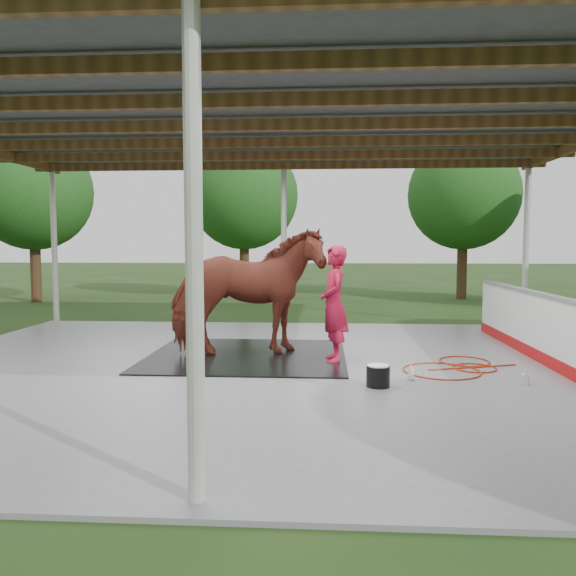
# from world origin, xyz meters

# --- Properties ---
(ground) EXTENTS (100.00, 100.00, 0.00)m
(ground) POSITION_xyz_m (0.00, 0.00, 0.00)
(ground) COLOR #1E3814
(concrete_slab) EXTENTS (12.00, 10.00, 0.05)m
(concrete_slab) POSITION_xyz_m (0.00, 0.00, 0.03)
(concrete_slab) COLOR slate
(concrete_slab) RESTS_ON ground
(pavilion_structure) EXTENTS (12.60, 10.60, 4.05)m
(pavilion_structure) POSITION_xyz_m (0.00, -0.00, 3.97)
(pavilion_structure) COLOR beige
(pavilion_structure) RESTS_ON ground
(dasher_board) EXTENTS (0.16, 8.00, 1.15)m
(dasher_board) POSITION_xyz_m (4.60, 0.00, 0.59)
(dasher_board) COLOR #A60D0E
(dasher_board) RESTS_ON concrete_slab
(tree_belt) EXTENTS (28.00, 28.00, 5.80)m
(tree_belt) POSITION_xyz_m (0.30, 0.90, 3.79)
(tree_belt) COLOR #382314
(tree_belt) RESTS_ON ground
(rubber_mat) EXTENTS (3.41, 3.20, 0.03)m
(rubber_mat) POSITION_xyz_m (-0.37, 0.83, 0.06)
(rubber_mat) COLOR black
(rubber_mat) RESTS_ON concrete_slab
(horse) EXTENTS (2.81, 1.69, 2.22)m
(horse) POSITION_xyz_m (-0.37, 0.83, 1.18)
(horse) COLOR maroon
(horse) RESTS_ON rubber_mat
(handler) EXTENTS (0.56, 0.77, 1.94)m
(handler) POSITION_xyz_m (1.14, 0.47, 1.02)
(handler) COLOR #B91335
(handler) RESTS_ON concrete_slab
(wash_bucket) EXTENTS (0.32, 0.32, 0.30)m
(wash_bucket) POSITION_xyz_m (1.72, -1.16, 0.20)
(wash_bucket) COLOR black
(wash_bucket) RESTS_ON concrete_slab
(soap_bottle_a) EXTENTS (0.13, 0.13, 0.25)m
(soap_bottle_a) POSITION_xyz_m (2.22, -0.76, 0.18)
(soap_bottle_a) COLOR silver
(soap_bottle_a) RESTS_ON concrete_slab
(soap_bottle_b) EXTENTS (0.13, 0.13, 0.21)m
(soap_bottle_b) POSITION_xyz_m (3.78, -0.89, 0.16)
(soap_bottle_b) COLOR #338CD8
(soap_bottle_b) RESTS_ON concrete_slab
(hose_coil) EXTENTS (1.88, 1.75, 0.02)m
(hose_coil) POSITION_xyz_m (3.03, 0.07, 0.06)
(hose_coil) COLOR #9E230B
(hose_coil) RESTS_ON concrete_slab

